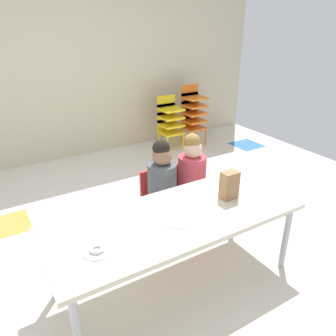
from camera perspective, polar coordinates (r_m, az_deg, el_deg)
The scene contains 11 objects.
ground_plane at distance 3.07m, azimuth -6.86°, elevation -13.12°, with size 6.64×4.74×0.02m.
back_wall at distance 4.72m, azimuth -20.47°, elevation 17.32°, with size 6.64×0.10×2.75m, color beige.
craft_table at distance 2.37m, azimuth 1.37°, elevation -9.18°, with size 1.83×0.74×0.59m.
seated_child_near_camera at distance 2.91m, azimuth -1.11°, elevation -2.01°, with size 0.32×0.31×0.92m.
seated_child_middle_seat at distance 3.06m, azimuth 4.09°, elevation -0.62°, with size 0.34×0.34×0.92m.
kid_chair_yellow_stack at distance 5.03m, azimuth 0.26°, elevation 8.42°, with size 0.32×0.30×0.80m.
kid_chair_orange_stack at distance 5.24m, azimuth 4.33°, elevation 9.71°, with size 0.32×0.30×0.92m.
paper_bag_brown at distance 2.55m, azimuth 10.55°, elevation -2.92°, with size 0.13×0.09×0.22m, color #9E754C.
paper_plate_near_edge at distance 2.07m, azimuth -12.17°, elevation -13.82°, with size 0.18×0.18×0.01m, color white.
paper_plate_center_table at distance 2.28m, azimuth 1.57°, elevation -9.20°, with size 0.18×0.18×0.01m, color white.
donut_powdered_on_plate at distance 2.06m, azimuth -12.21°, elevation -13.45°, with size 0.10×0.10×0.03m, color white.
Camera 1 is at (-0.94, -2.24, 1.85)m, focal length 35.25 mm.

